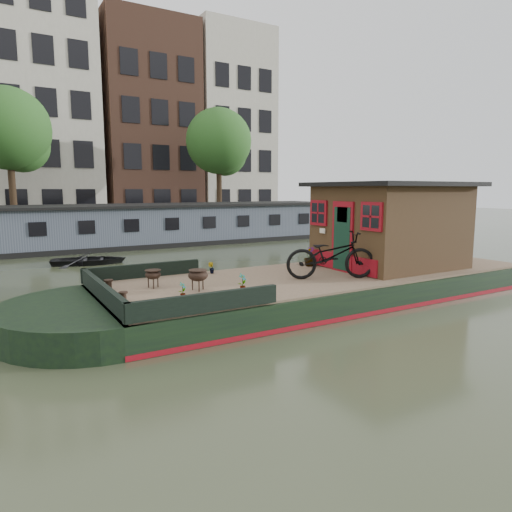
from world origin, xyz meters
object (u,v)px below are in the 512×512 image
brazier_rear (153,279)px  dinghy (89,257)px  potted_plant_a (243,282)px  brazier_front (198,280)px  bicycle (331,255)px  cabin (390,224)px

brazier_rear → dinghy: size_ratio=0.15×
brazier_rear → potted_plant_a: bearing=-40.2°
brazier_front → brazier_rear: 1.09m
bicycle → brazier_rear: (-4.18, 1.19, -0.38)m
cabin → brazier_rear: size_ratio=9.58×
brazier_rear → bicycle: bearing=-15.9°
dinghy → bicycle: bearing=-141.8°
brazier_front → brazier_rear: bearing=135.4°
brazier_front → dinghy: bearing=93.8°
potted_plant_a → dinghy: potted_plant_a is taller
bicycle → potted_plant_a: size_ratio=5.59×
cabin → bicycle: 2.82m
cabin → dinghy: 11.35m
potted_plant_a → brazier_front: size_ratio=0.86×
cabin → brazier_front: bearing=-178.2°
cabin → potted_plant_a: size_ratio=9.95×
potted_plant_a → brazier_rear: brazier_rear is taller
cabin → brazier_rear: bearing=175.3°
bicycle → brazier_rear: size_ratio=5.38×
brazier_front → potted_plant_a: bearing=-35.3°
bicycle → potted_plant_a: bicycle is taller
bicycle → brazier_front: bearing=107.0°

